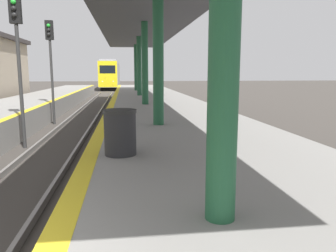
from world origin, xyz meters
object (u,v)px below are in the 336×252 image
Objects in this scene: train at (111,75)px; signal_mid at (17,44)px; trash_bin at (120,132)px; signal_far at (51,53)px.

train is 4.18× the size of signal_mid.
train is at bearing 92.53° from trash_bin.
signal_far is 11.42m from trash_bin.
signal_mid reaches higher than trash_bin.
trash_bin is at bearing -58.33° from signal_mid.
signal_mid is (-1.12, -44.64, 1.23)m from train.
trash_bin is (2.21, -50.04, -0.79)m from train.
signal_far is 5.89× the size of trash_bin.
signal_mid is 5.89× the size of trash_bin.
signal_mid is at bearing -91.43° from train.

